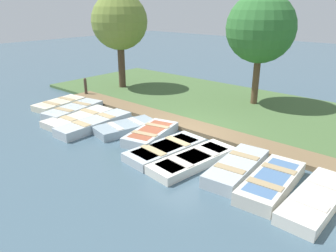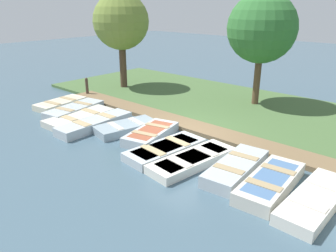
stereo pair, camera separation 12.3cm
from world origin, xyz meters
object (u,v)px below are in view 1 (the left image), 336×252
at_px(rowboat_6, 166,149).
at_px(mooring_post_near, 86,87).
at_px(park_tree_far_left, 119,22).
at_px(rowboat_4, 126,127).
at_px(rowboat_5, 151,134).
at_px(rowboat_3, 95,124).
at_px(rowboat_10, 317,199).
at_px(rowboat_7, 193,160).
at_px(rowboat_0, 59,104).
at_px(rowboat_2, 79,118).
at_px(rowboat_9, 271,182).
at_px(rowboat_8, 237,167).
at_px(park_tree_left, 261,28).
at_px(rowboat_1, 73,110).

xyz_separation_m(rowboat_6, mooring_post_near, (-2.74, -8.74, 0.40)).
bearing_deg(park_tree_far_left, rowboat_4, 49.76).
bearing_deg(rowboat_5, rowboat_3, -87.29).
bearing_deg(park_tree_far_left, rowboat_10, 69.59).
bearing_deg(rowboat_7, mooring_post_near, -98.43).
xyz_separation_m(rowboat_0, rowboat_2, (0.62, 2.68, -0.01)).
bearing_deg(rowboat_6, rowboat_2, -84.21).
bearing_deg(rowboat_3, mooring_post_near, -123.43).
relative_size(rowboat_7, park_tree_far_left, 0.59).
distance_m(rowboat_4, park_tree_far_left, 8.52).
bearing_deg(rowboat_9, rowboat_10, 86.12).
bearing_deg(rowboat_9, rowboat_7, -88.87).
bearing_deg(rowboat_8, rowboat_9, 78.24).
distance_m(rowboat_9, mooring_post_near, 12.95).
bearing_deg(rowboat_9, rowboat_5, -98.90).
bearing_deg(rowboat_6, rowboat_3, -82.73).
bearing_deg(mooring_post_near, park_tree_left, 120.23).
bearing_deg(rowboat_10, rowboat_7, -85.19).
xyz_separation_m(rowboat_6, rowboat_9, (-0.26, 3.97, 0.05)).
bearing_deg(rowboat_10, park_tree_left, -141.31).
relative_size(rowboat_10, park_tree_far_left, 0.56).
bearing_deg(rowboat_7, rowboat_8, 112.05).
distance_m(mooring_post_near, park_tree_far_left, 4.46).
relative_size(rowboat_0, rowboat_7, 0.81).
relative_size(rowboat_6, rowboat_7, 0.94).
xyz_separation_m(rowboat_1, rowboat_10, (0.18, 11.87, -0.00)).
height_order(mooring_post_near, park_tree_left, park_tree_left).
bearing_deg(rowboat_9, rowboat_1, -95.56).
relative_size(rowboat_0, rowboat_2, 0.84).
distance_m(rowboat_0, rowboat_2, 2.75).
bearing_deg(rowboat_2, rowboat_5, 97.02).
bearing_deg(rowboat_0, rowboat_2, 68.97).
distance_m(rowboat_7, park_tree_far_left, 11.88).
relative_size(rowboat_6, rowboat_8, 1.06).
bearing_deg(rowboat_6, rowboat_8, 103.72).
bearing_deg(mooring_post_near, rowboat_7, 74.62).
height_order(rowboat_1, rowboat_10, rowboat_1).
distance_m(rowboat_1, rowboat_2, 1.23).
xyz_separation_m(rowboat_0, park_tree_left, (-6.98, 7.73, 3.85)).
height_order(rowboat_3, rowboat_4, rowboat_3).
relative_size(rowboat_4, rowboat_9, 0.92).
xyz_separation_m(rowboat_6, rowboat_7, (0.01, 1.26, -0.01)).
bearing_deg(rowboat_9, rowboat_2, -92.83).
bearing_deg(park_tree_left, rowboat_9, 30.93).
relative_size(rowboat_1, park_tree_far_left, 0.56).
bearing_deg(mooring_post_near, rowboat_3, 58.27).
relative_size(rowboat_3, park_tree_far_left, 0.61).
xyz_separation_m(rowboat_4, mooring_post_near, (-2.20, -5.96, 0.39)).
distance_m(rowboat_0, rowboat_10, 13.42).
relative_size(rowboat_7, rowboat_8, 1.13).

